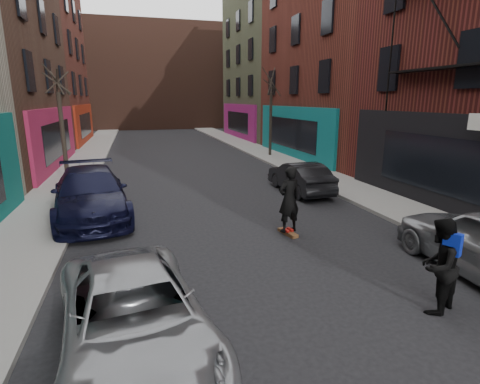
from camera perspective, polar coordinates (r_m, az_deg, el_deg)
sidewalk_left at (r=31.36m, az=-21.57°, el=5.82°), size 2.50×84.00×0.13m
sidewalk_right at (r=32.54m, az=1.00°, el=7.04°), size 2.50×84.00×0.13m
buildings_right at (r=24.00m, az=30.54°, el=21.81°), size 12.00×56.00×16.00m
building_far at (r=57.11m, az=-13.17°, el=16.63°), size 40.00×10.00×14.00m
tree_left_far at (r=19.22m, az=-25.69°, el=10.85°), size 2.00×2.00×6.50m
tree_right_far at (r=26.60m, az=4.73°, el=12.95°), size 2.00×2.00×6.80m
parked_left_far at (r=6.41m, az=-15.82°, el=-17.73°), size 2.80×4.97×1.31m
parked_left_end at (r=13.78m, az=-21.84°, el=-0.22°), size 3.06×5.99×1.66m
parked_right_end at (r=16.50m, az=9.11°, el=2.25°), size 1.54×4.11×1.34m
skateboard at (r=11.44m, az=7.30°, el=-6.18°), size 0.38×0.83×0.10m
skateboarder at (r=11.13m, az=7.47°, el=-1.14°), size 0.81×0.61×1.98m
pedestrian at (r=8.06m, az=28.03°, el=-9.86°), size 1.12×1.02×1.86m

